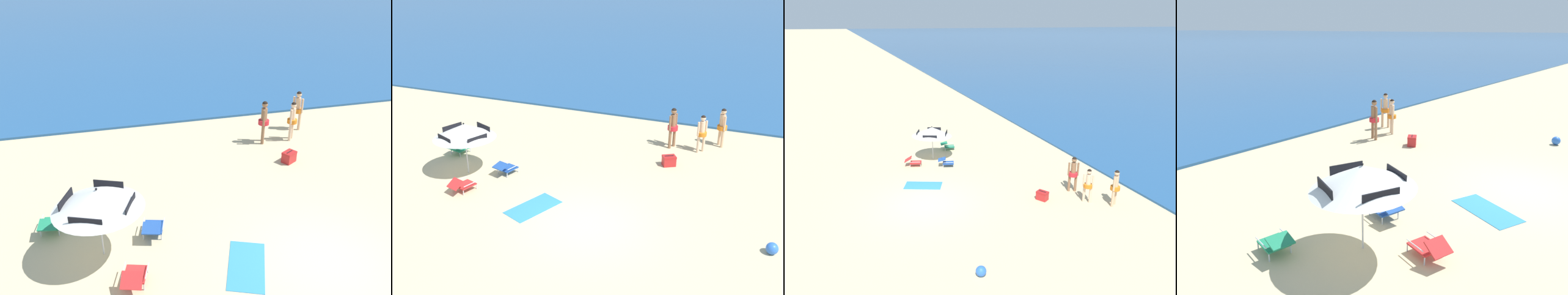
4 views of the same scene
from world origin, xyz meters
TOP-DOWN VIEW (x-y plane):
  - ground_plane at (0.00, 0.00)m, footprint 800.00×800.00m
  - beach_umbrella_striped_main at (-5.40, 1.64)m, footprint 3.02×3.03m
  - lounge_chair_under_umbrella at (-4.77, 0.35)m, footprint 0.77×1.01m
  - lounge_chair_beside_umbrella at (-6.74, 2.91)m, footprint 0.68×0.93m
  - lounge_chair_facing_sea at (-4.05, 2.05)m, footprint 0.75×0.96m
  - person_standing_near_shore at (3.00, 7.65)m, footprint 0.41×0.44m
  - person_standing_beside at (2.32, 6.74)m, footprint 0.39×0.39m
  - person_wading_in at (1.12, 6.78)m, footprint 0.42×0.48m
  - cooler_box at (1.41, 5.01)m, footprint 0.60×0.55m
  - beach_towel at (-1.99, 0.30)m, footprint 1.52×2.01m

SIDE VIEW (x-z plane):
  - ground_plane at x=0.00m, z-range 0.00..0.00m
  - beach_towel at x=-1.99m, z-range 0.00..0.01m
  - cooler_box at x=1.41m, z-range -0.01..0.42m
  - lounge_chair_under_umbrella at x=-4.77m, z-range 0.01..0.53m
  - lounge_chair_facing_sea at x=-4.05m, z-range 0.03..0.52m
  - lounge_chair_beside_umbrella at x=-6.74m, z-range 0.04..0.52m
  - person_standing_beside at x=2.32m, z-range 0.12..1.71m
  - person_standing_near_shore at x=3.00m, z-range 0.13..1.79m
  - person_wading_in at x=1.12m, z-range 0.13..1.85m
  - beach_umbrella_striped_main at x=-5.40m, z-range 0.68..2.67m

